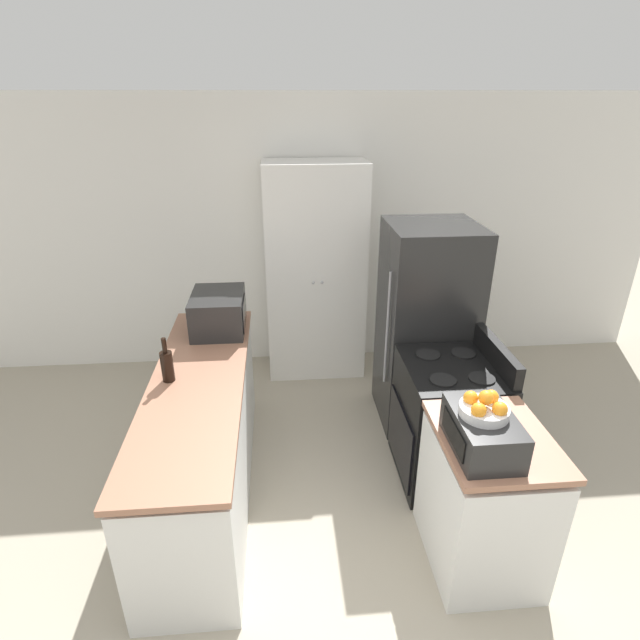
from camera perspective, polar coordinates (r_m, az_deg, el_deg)
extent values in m
cube|color=white|center=(4.94, -1.44, 9.53)|extent=(7.00, 0.06, 2.60)
cube|color=silver|center=(3.59, -13.10, -13.30)|extent=(0.58, 2.13, 0.83)
cube|color=#9E6B51|center=(3.33, -13.86, -6.91)|extent=(0.60, 2.18, 0.04)
cube|color=silver|center=(3.21, 18.15, -19.36)|extent=(0.58, 0.72, 0.83)
cube|color=#9E6B51|center=(2.92, 19.36, -12.66)|extent=(0.60, 0.73, 0.04)
cube|color=white|center=(4.75, -0.54, 5.39)|extent=(0.93, 0.49, 2.04)
sphere|color=#B2B2B7|center=(4.50, -0.80, 4.30)|extent=(0.03, 0.03, 0.03)
sphere|color=#B2B2B7|center=(4.51, 0.22, 4.33)|extent=(0.03, 0.03, 0.03)
cube|color=black|center=(3.72, 14.26, -11.20)|extent=(0.64, 0.71, 0.90)
cube|color=black|center=(3.70, 9.14, -13.07)|extent=(0.02, 0.63, 0.49)
cube|color=black|center=(3.56, 19.57, -3.74)|extent=(0.06, 0.68, 0.16)
cylinder|color=black|center=(3.30, 13.87, -6.69)|extent=(0.17, 0.17, 0.01)
cylinder|color=black|center=(3.59, 12.22, -3.89)|extent=(0.17, 0.17, 0.01)
cylinder|color=black|center=(3.39, 18.00, -6.36)|extent=(0.17, 0.17, 0.01)
cylinder|color=black|center=(3.67, 16.06, -3.66)|extent=(0.17, 0.17, 0.01)
cube|color=black|center=(4.15, 11.95, -0.77)|extent=(0.69, 0.70, 1.69)
cylinder|color=gray|center=(3.85, 7.69, -1.05)|extent=(0.02, 0.02, 0.93)
cube|color=black|center=(3.91, -11.54, 0.90)|extent=(0.39, 0.51, 0.29)
cube|color=black|center=(3.85, -8.66, 0.78)|extent=(0.01, 0.32, 0.21)
cylinder|color=black|center=(3.31, -17.05, -5.11)|extent=(0.08, 0.08, 0.20)
cylinder|color=black|center=(3.25, -17.38, -2.80)|extent=(0.03, 0.03, 0.10)
cube|color=black|center=(2.74, 18.08, -12.06)|extent=(0.30, 0.46, 0.20)
cube|color=black|center=(2.68, 15.00, -12.42)|extent=(0.01, 0.32, 0.12)
cylinder|color=silver|center=(2.66, 18.22, -9.81)|extent=(0.25, 0.25, 0.05)
sphere|color=orange|center=(2.70, 18.98, -8.32)|extent=(0.08, 0.08, 0.08)
sphere|color=orange|center=(2.66, 16.84, -8.53)|extent=(0.08, 0.08, 0.08)
sphere|color=orange|center=(2.58, 17.67, -9.80)|extent=(0.08, 0.08, 0.08)
sphere|color=orange|center=(2.62, 19.87, -9.56)|extent=(0.08, 0.08, 0.08)
sphere|color=orange|center=(2.62, 18.44, -8.43)|extent=(0.08, 0.08, 0.08)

